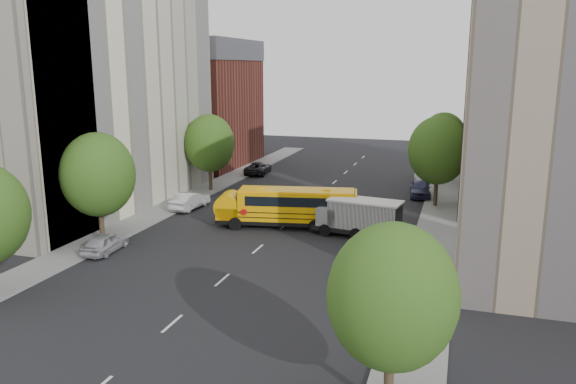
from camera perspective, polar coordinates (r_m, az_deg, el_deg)
The scene contains 23 objects.
ground at distance 40.63m, azimuth -2.11°, elevation -4.96°, with size 120.00×120.00×0.00m, color black.
sidewalk_left at distance 49.70m, azimuth -12.77°, elevation -1.91°, with size 3.00×80.00×0.12m, color slate.
sidewalk_right at distance 43.28m, azimuth 14.73°, elevation -4.19°, with size 3.00×80.00×0.12m, color slate.
lane_markings at distance 49.81m, azimuth 1.72°, elevation -1.63°, with size 0.15×64.00×0.01m, color silver.
building_left_cream at distance 52.63m, azimuth -18.98°, elevation 9.49°, with size 10.00×26.00×20.00m, color beige.
building_left_redbrick at distance 71.78m, azimuth -8.34°, elevation 7.89°, with size 10.00×15.00×13.00m, color maroon.
building_left_near at distance 44.69m, azimuth -26.79°, elevation 6.44°, with size 10.00×7.00×17.00m, color #B2A58B.
building_right_near at distance 32.61m, azimuth 26.20°, elevation 4.68°, with size 10.00×7.00×17.00m, color gray.
building_right_far at distance 56.81m, azimuth 22.66°, elevation 8.37°, with size 10.00×22.00×18.00m, color #B2A58B.
building_right_sidewall at distance 45.89m, azimuth 23.82°, elevation 7.48°, with size 10.10×0.30×18.00m, color brown.
street_tree_1 at distance 41.04m, azimuth -18.75°, elevation 1.67°, with size 5.12×5.12×7.90m.
street_tree_2 at distance 56.39m, azimuth -7.99°, elevation 4.93°, with size 4.99×4.99×7.71m.
street_tree_3 at distance 20.18m, azimuth 10.56°, elevation -10.43°, with size 4.61×4.61×7.11m.
street_tree_4 at distance 51.04m, azimuth 15.01°, elevation 4.10°, with size 5.25×5.25×8.10m.
street_tree_5 at distance 62.98m, azimuth 15.50°, elevation 5.28°, with size 4.86×4.86×7.51m.
school_bus at distance 43.52m, azimuth -0.17°, elevation -1.38°, with size 11.30×4.51×3.11m.
safari_truck at distance 41.50m, azimuth 7.24°, elevation -2.53°, with size 6.86×3.34×2.82m.
parked_car_0 at distance 39.92m, azimuth -18.09°, elevation -4.90°, with size 1.61×4.01×1.37m, color #ABA9B0.
parked_car_1 at distance 50.09m, azimuth -9.95°, elevation -0.85°, with size 1.60×4.58×1.51m, color silver.
parked_car_2 at distance 65.60m, azimuth -3.05°, elevation 2.46°, with size 2.32×5.03×1.40m, color black.
parked_car_3 at distance 32.66m, azimuth 10.40°, elevation -8.44°, with size 1.83×4.50×1.30m, color maroon.
parked_car_4 at distance 55.52m, azimuth 13.28°, elevation 0.37°, with size 1.89×4.71×1.60m, color #2F3052.
parked_car_5 at distance 63.56m, azimuth 13.33°, elevation 1.75°, with size 1.36×3.89×1.28m, color #9B9B96.
Camera 1 is at (12.97, -36.49, 12.29)m, focal length 35.00 mm.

